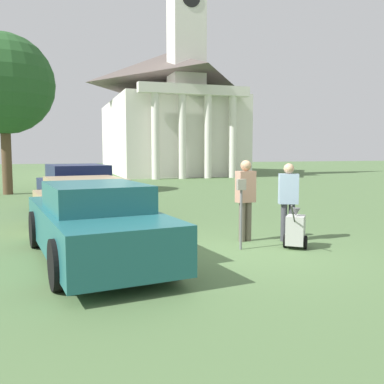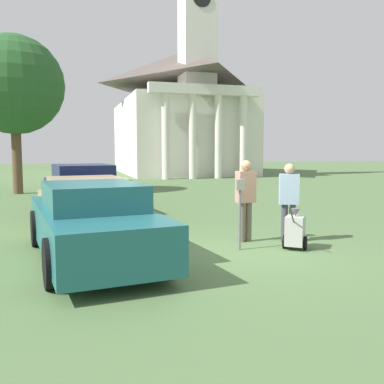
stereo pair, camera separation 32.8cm
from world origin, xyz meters
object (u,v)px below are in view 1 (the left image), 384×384
object	(u,v)px
parked_car_navy	(77,191)
person_supervisor	(288,197)
parking_meter	(241,201)
person_worker	(245,195)
equipment_cart	(296,230)
church	(168,110)
parked_car_tan	(84,207)
parked_car_teal	(94,223)

from	to	relation	value
parked_car_navy	person_supervisor	xyz separation A→B (m)	(4.25, -5.65, 0.26)
parking_meter	person_worker	world-z (taller)	person_worker
equipment_cart	church	xyz separation A→B (m)	(5.03, 29.18, 5.18)
parked_car_tan	parking_meter	xyz separation A→B (m)	(2.92, -2.79, 0.35)
parked_car_tan	church	xyz separation A→B (m)	(9.06, 26.13, 4.92)
person_supervisor	parked_car_tan	bearing A→B (deg)	-8.14
parked_car_teal	church	bearing A→B (deg)	64.91
parked_car_teal	equipment_cart	bearing A→B (deg)	-12.48
person_supervisor	parked_car_navy	bearing A→B (deg)	-31.98
parked_car_navy	person_worker	distance (m)	6.32
equipment_cart	parked_car_tan	bearing A→B (deg)	-178.65
parked_car_tan	church	size ratio (longest dim) A/B	0.24
parking_meter	equipment_cart	size ratio (longest dim) A/B	1.45
church	person_supervisor	bearing A→B (deg)	-99.58
parked_car_teal	parked_car_navy	distance (m)	5.98
equipment_cart	church	bearing A→B (deg)	118.62
parked_car_tan	church	distance (m)	28.09
parked_car_teal	parking_meter	bearing A→B (deg)	-9.20
parked_car_navy	person_worker	size ratio (longest dim) A/B	3.00
person_supervisor	church	size ratio (longest dim) A/B	0.08
parked_car_teal	parked_car_navy	size ratio (longest dim) A/B	0.95
parking_meter	person_supervisor	bearing A→B (deg)	17.14
parked_car_navy	parked_car_teal	bearing A→B (deg)	-97.65
parking_meter	person_worker	bearing A→B (deg)	58.81
parked_car_teal	equipment_cart	distance (m)	4.06
parking_meter	person_supervisor	distance (m)	1.39
person_worker	church	bearing A→B (deg)	-110.41
parked_car_teal	parking_meter	size ratio (longest dim) A/B	3.57
parking_meter	parked_car_tan	bearing A→B (deg)	136.37
equipment_cart	person_supervisor	bearing A→B (deg)	110.74
parked_car_teal	church	xyz separation A→B (m)	(9.06, 28.84, 4.88)
parked_car_teal	person_supervisor	world-z (taller)	person_supervisor
person_supervisor	person_worker	bearing A→B (deg)	2.61
parked_car_tan	parking_meter	distance (m)	4.05
parked_car_tan	equipment_cart	distance (m)	5.07
person_supervisor	equipment_cart	xyz separation A→B (m)	(-0.21, -0.67, -0.61)
parked_car_teal	person_worker	size ratio (longest dim) A/B	2.85
parked_car_navy	church	world-z (taller)	church
parked_car_teal	person_worker	world-z (taller)	person_worker
parked_car_tan	person_worker	world-z (taller)	person_worker
person_worker	parking_meter	bearing A→B (deg)	49.84
parked_car_tan	parked_car_navy	bearing A→B (deg)	82.35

